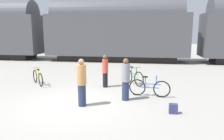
# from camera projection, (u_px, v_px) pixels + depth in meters

# --- Properties ---
(ground_plane) EXTENTS (80.00, 80.00, 0.00)m
(ground_plane) POSITION_uv_depth(u_px,v_px,m) (75.00, 104.00, 8.40)
(ground_plane) COLOR #A8A399
(freight_train) EXTENTS (40.13, 2.93, 5.62)m
(freight_train) POSITION_uv_depth(u_px,v_px,m) (116.00, 28.00, 19.73)
(freight_train) COLOR black
(freight_train) RESTS_ON ground_plane
(rail_near) EXTENTS (52.13, 0.07, 0.01)m
(rail_near) POSITION_uv_depth(u_px,v_px,m) (115.00, 62.00, 19.57)
(rail_near) COLOR #4C4238
(rail_near) RESTS_ON ground_plane
(rail_far) EXTENTS (52.13, 0.07, 0.01)m
(rail_far) POSITION_uv_depth(u_px,v_px,m) (117.00, 60.00, 20.96)
(rail_far) COLOR #4C4238
(rail_far) RESTS_ON ground_plane
(bicycle_green) EXTENTS (1.12, 1.39, 0.96)m
(bicycle_green) POSITION_uv_depth(u_px,v_px,m) (133.00, 77.00, 11.40)
(bicycle_green) COLOR black
(bicycle_green) RESTS_ON ground_plane
(bicycle_yellow) EXTENTS (1.22, 1.33, 0.87)m
(bicycle_yellow) POSITION_uv_depth(u_px,v_px,m) (38.00, 77.00, 11.43)
(bicycle_yellow) COLOR black
(bicycle_yellow) RESTS_ON ground_plane
(bicycle_blue) EXTENTS (1.75, 0.46, 0.90)m
(bicycle_blue) POSITION_uv_depth(u_px,v_px,m) (149.00, 88.00, 9.35)
(bicycle_blue) COLOR black
(bicycle_blue) RESTS_ON ground_plane
(person_in_red) EXTENTS (0.29, 0.29, 1.63)m
(person_in_red) POSITION_uv_depth(u_px,v_px,m) (105.00, 71.00, 10.80)
(person_in_red) COLOR black
(person_in_red) RESTS_ON ground_plane
(person_in_tan) EXTENTS (0.34, 0.34, 1.79)m
(person_in_tan) POSITION_uv_depth(u_px,v_px,m) (82.00, 83.00, 8.07)
(person_in_tan) COLOR #283351
(person_in_tan) RESTS_ON ground_plane
(person_in_grey) EXTENTS (0.34, 0.34, 1.71)m
(person_in_grey) POSITION_uv_depth(u_px,v_px,m) (126.00, 79.00, 8.76)
(person_in_grey) COLOR #283351
(person_in_grey) RESTS_ON ground_plane
(backpack) EXTENTS (0.28, 0.20, 0.34)m
(backpack) POSITION_uv_depth(u_px,v_px,m) (173.00, 109.00, 7.45)
(backpack) COLOR navy
(backpack) RESTS_ON ground_plane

